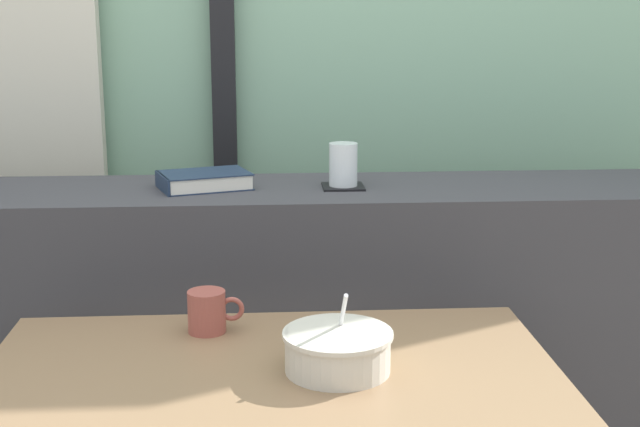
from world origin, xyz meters
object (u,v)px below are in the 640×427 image
Objects in this scene: coaster_square at (343,187)px; soup_bowl at (338,352)px; juice_glass at (343,166)px; closed_book at (204,180)px; ceramic_mug at (208,311)px.

coaster_square is 0.51× the size of soup_bowl.
juice_glass is 0.43× the size of closed_book.
closed_book reaches higher than soup_bowl.
coaster_square is 0.65m from soup_bowl.
juice_glass reaches higher than ceramic_mug.
juice_glass is at bearing -90.00° from coaster_square.
coaster_square is 0.34m from closed_book.
ceramic_mug is at bearing -126.83° from coaster_square.
closed_book is at bearing 94.01° from ceramic_mug.
juice_glass is 0.56m from ceramic_mug.
soup_bowl is 0.32m from ceramic_mug.
closed_book reaches higher than coaster_square.
closed_book is 2.17× the size of ceramic_mug.
juice_glass reaches higher than closed_book.
coaster_square reaches higher than ceramic_mug.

